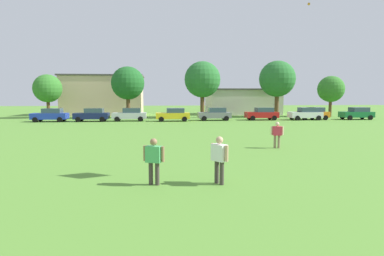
% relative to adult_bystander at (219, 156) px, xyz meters
% --- Properties ---
extents(ground_plane, '(160.00, 160.00, 0.00)m').
position_rel_adult_bystander_xyz_m(ground_plane, '(-4.35, 16.07, -1.05)').
color(ground_plane, '#568C33').
extents(adult_bystander, '(0.60, 0.71, 1.78)m').
position_rel_adult_bystander_xyz_m(adult_bystander, '(0.00, 0.00, 0.00)').
color(adult_bystander, '#3F3833').
rests_on(adult_bystander, ground).
extents(bystander_near_trees, '(0.74, 0.46, 1.64)m').
position_rel_adult_bystander_xyz_m(bystander_near_trees, '(5.09, 7.74, -0.08)').
color(bystander_near_trees, '#8C7259').
rests_on(bystander_near_trees, ground).
extents(bystander_midfield, '(0.77, 0.50, 1.72)m').
position_rel_adult_bystander_xyz_m(bystander_midfield, '(-2.39, 0.13, -0.03)').
color(bystander_midfield, '#3F3833').
rests_on(bystander_midfield, ground).
extents(parked_car_blue_0, '(4.30, 2.02, 1.68)m').
position_rel_adult_bystander_xyz_m(parked_car_blue_0, '(-15.86, 30.44, -0.20)').
color(parked_car_blue_0, '#1E38AD').
rests_on(parked_car_blue_0, ground).
extents(parked_car_navy_1, '(4.30, 2.02, 1.68)m').
position_rel_adult_bystander_xyz_m(parked_car_navy_1, '(-10.72, 30.37, -0.20)').
color(parked_car_navy_1, '#141E4C').
rests_on(parked_car_navy_1, ground).
extents(parked_car_silver_2, '(4.30, 2.02, 1.68)m').
position_rel_adult_bystander_xyz_m(parked_car_silver_2, '(-5.99, 30.54, -0.20)').
color(parked_car_silver_2, silver).
rests_on(parked_car_silver_2, ground).
extents(parked_car_yellow_3, '(4.30, 2.02, 1.68)m').
position_rel_adult_bystander_xyz_m(parked_car_yellow_3, '(-0.44, 29.73, -0.20)').
color(parked_car_yellow_3, yellow).
rests_on(parked_car_yellow_3, ground).
extents(parked_car_gray_4, '(4.30, 2.02, 1.68)m').
position_rel_adult_bystander_xyz_m(parked_car_gray_4, '(5.10, 30.53, -0.20)').
color(parked_car_gray_4, slate).
rests_on(parked_car_gray_4, ground).
extents(parked_car_red_5, '(4.30, 2.02, 1.68)m').
position_rel_adult_bystander_xyz_m(parked_car_red_5, '(11.55, 30.56, -0.20)').
color(parked_car_red_5, red).
rests_on(parked_car_red_5, ground).
extents(parked_car_white_6, '(4.30, 2.02, 1.68)m').
position_rel_adult_bystander_xyz_m(parked_car_white_6, '(17.45, 30.10, -0.20)').
color(parked_car_white_6, white).
rests_on(parked_car_white_6, ground).
extents(parked_car_orange_7, '(4.30, 2.02, 1.68)m').
position_rel_adult_bystander_xyz_m(parked_car_orange_7, '(18.63, 30.51, -0.20)').
color(parked_car_orange_7, orange).
rests_on(parked_car_orange_7, ground).
extents(parked_car_green_8, '(4.30, 2.02, 1.68)m').
position_rel_adult_bystander_xyz_m(parked_car_green_8, '(24.78, 30.10, -0.20)').
color(parked_car_green_8, '#196B38').
rests_on(parked_car_green_8, ground).
extents(tree_far_left, '(4.09, 4.09, 6.37)m').
position_rel_adult_bystander_xyz_m(tree_far_left, '(-18.45, 37.61, 3.25)').
color(tree_far_left, brown).
rests_on(tree_far_left, ground).
extents(tree_left, '(4.81, 4.81, 7.49)m').
position_rel_adult_bystander_xyz_m(tree_left, '(-6.76, 36.32, 4.00)').
color(tree_left, brown).
rests_on(tree_left, ground).
extents(tree_center, '(5.36, 5.36, 8.35)m').
position_rel_adult_bystander_xyz_m(tree_center, '(4.19, 36.35, 4.58)').
color(tree_center, brown).
rests_on(tree_center, ground).
extents(tree_right, '(5.52, 5.52, 8.61)m').
position_rel_adult_bystander_xyz_m(tree_right, '(15.84, 36.76, 4.76)').
color(tree_right, brown).
rests_on(tree_right, ground).
extents(tree_far_right, '(4.07, 4.07, 6.34)m').
position_rel_adult_bystander_xyz_m(tree_far_right, '(24.46, 36.58, 3.23)').
color(tree_far_right, brown).
rests_on(tree_far_right, ground).
extents(house_left, '(12.65, 7.92, 4.46)m').
position_rel_adult_bystander_xyz_m(house_left, '(12.39, 44.46, 1.18)').
color(house_left, beige).
rests_on(house_left, ground).
extents(house_right, '(13.52, 7.00, 6.68)m').
position_rel_adult_bystander_xyz_m(house_right, '(-11.65, 44.46, 2.30)').
color(house_right, beige).
rests_on(house_right, ground).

